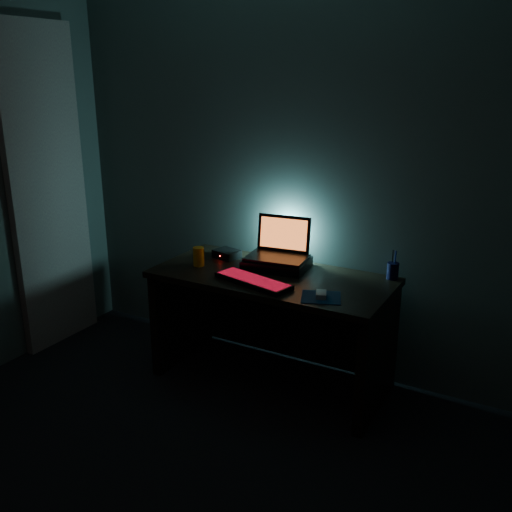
{
  "coord_description": "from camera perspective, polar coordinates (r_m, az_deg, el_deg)",
  "views": [
    {
      "loc": [
        1.55,
        -1.37,
        1.96
      ],
      "look_at": [
        -0.09,
        1.57,
        0.87
      ],
      "focal_mm": 40.0,
      "sensor_mm": 36.0,
      "label": 1
    }
  ],
  "objects": [
    {
      "name": "keyboard",
      "position": [
        3.43,
        -0.28,
        -2.51
      ],
      "size": [
        0.53,
        0.27,
        0.03
      ],
      "rotation": [
        0.0,
        0.0,
        -0.24
      ],
      "color": "black",
      "rests_on": "desk"
    },
    {
      "name": "curtain",
      "position": [
        4.36,
        -20.1,
        6.12
      ],
      "size": [
        0.06,
        0.65,
        2.3
      ],
      "primitive_type": "cube",
      "color": "#B1A98E",
      "rests_on": "ground"
    },
    {
      "name": "pen_cup",
      "position": [
        3.59,
        13.52,
        -1.45
      ],
      "size": [
        0.1,
        0.1,
        0.1
      ],
      "primitive_type": "cylinder",
      "rotation": [
        0.0,
        0.0,
        -0.43
      ],
      "color": "black",
      "rests_on": "desk"
    },
    {
      "name": "mousepad",
      "position": [
        3.24,
        6.52,
        -4.12
      ],
      "size": [
        0.28,
        0.27,
        0.0
      ],
      "primitive_type": "cube",
      "rotation": [
        0.0,
        0.0,
        0.37
      ],
      "color": "navy",
      "rests_on": "desk"
    },
    {
      "name": "router",
      "position": [
        3.9,
        -2.93,
        0.22
      ],
      "size": [
        0.19,
        0.16,
        0.05
      ],
      "rotation": [
        0.0,
        0.0,
        -0.22
      ],
      "color": "black",
      "rests_on": "desk"
    },
    {
      "name": "juice_glass",
      "position": [
        3.74,
        -5.76,
        -0.05
      ],
      "size": [
        0.07,
        0.07,
        0.12
      ],
      "primitive_type": "cylinder",
      "rotation": [
        0.0,
        0.0,
        -0.03
      ],
      "color": "orange",
      "rests_on": "desk"
    },
    {
      "name": "mouse",
      "position": [
        3.23,
        6.53,
        -3.85
      ],
      "size": [
        0.09,
        0.11,
        0.03
      ],
      "primitive_type": "cube",
      "rotation": [
        0.0,
        0.0,
        0.37
      ],
      "color": "gray",
      "rests_on": "mousepad"
    },
    {
      "name": "room",
      "position": [
        2.18,
        -18.39,
        -2.05
      ],
      "size": [
        3.5,
        4.0,
        2.5
      ],
      "color": "black",
      "rests_on": "ground"
    },
    {
      "name": "riser",
      "position": [
        3.7,
        2.1,
        -0.73
      ],
      "size": [
        0.43,
        0.35,
        0.06
      ],
      "primitive_type": "cube",
      "rotation": [
        0.0,
        0.0,
        0.13
      ],
      "color": "black",
      "rests_on": "desk"
    },
    {
      "name": "laptop",
      "position": [
        3.71,
        2.38,
        0.82
      ],
      "size": [
        0.41,
        0.33,
        0.26
      ],
      "rotation": [
        0.0,
        0.0,
        0.13
      ],
      "color": "black",
      "rests_on": "riser"
    },
    {
      "name": "desk",
      "position": [
        3.71,
        1.94,
        -5.39
      ],
      "size": [
        1.5,
        0.7,
        0.75
      ],
      "color": "black",
      "rests_on": "ground"
    }
  ]
}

